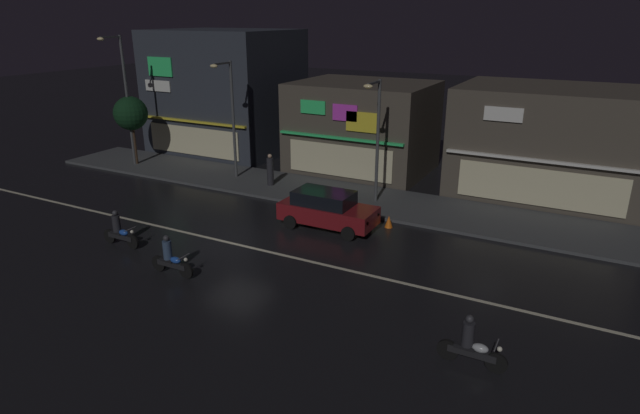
# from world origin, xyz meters

# --- Properties ---
(ground_plane) EXTENTS (140.00, 140.00, 0.00)m
(ground_plane) POSITION_xyz_m (0.00, 0.00, 0.00)
(ground_plane) COLOR black
(lane_divider_stripe) EXTENTS (33.17, 0.16, 0.01)m
(lane_divider_stripe) POSITION_xyz_m (0.00, 0.00, 0.01)
(lane_divider_stripe) COLOR beige
(lane_divider_stripe) RESTS_ON ground
(sidewalk_far) EXTENTS (34.91, 4.35, 0.14)m
(sidewalk_far) POSITION_xyz_m (0.00, 7.56, 0.07)
(sidewalk_far) COLOR #424447
(sidewalk_far) RESTS_ON ground
(storefront_left_block) EXTENTS (7.86, 6.49, 5.27)m
(storefront_left_block) POSITION_xyz_m (0.00, 12.90, 2.63)
(storefront_left_block) COLOR #4C443A
(storefront_left_block) RESTS_ON ground
(storefront_center_block) EXTENTS (8.88, 7.51, 8.06)m
(storefront_center_block) POSITION_xyz_m (-10.48, 13.42, 4.03)
(storefront_center_block) COLOR #2D333D
(storefront_center_block) RESTS_ON ground
(storefront_right_block) EXTENTS (9.41, 6.76, 5.60)m
(storefront_right_block) POSITION_xyz_m (10.47, 13.04, 2.80)
(storefront_right_block) COLOR #4C443A
(storefront_right_block) RESTS_ON ground
(streetlamp_west) EXTENTS (0.44, 1.64, 7.73)m
(streetlamp_west) POSITION_xyz_m (-12.91, 6.74, 4.66)
(streetlamp_west) COLOR #47494C
(streetlamp_west) RESTS_ON sidewalk_far
(streetlamp_mid) EXTENTS (0.44, 1.64, 6.51)m
(streetlamp_mid) POSITION_xyz_m (-5.62, 7.44, 4.02)
(streetlamp_mid) COLOR #47494C
(streetlamp_mid) RESTS_ON sidewalk_far
(streetlamp_east) EXTENTS (0.44, 1.64, 6.01)m
(streetlamp_east) POSITION_xyz_m (3.16, 7.18, 3.76)
(streetlamp_east) COLOR #47494C
(streetlamp_east) RESTS_ON sidewalk_far
(pedestrian_on_sidewalk) EXTENTS (0.37, 0.37, 1.74)m
(pedestrian_on_sidewalk) POSITION_xyz_m (-2.99, 7.25, 0.94)
(pedestrian_on_sidewalk) COLOR #232328
(pedestrian_on_sidewalk) RESTS_ON sidewalk_far
(street_tree) EXTENTS (2.05, 2.05, 4.19)m
(street_tree) POSITION_xyz_m (-12.90, 7.06, 3.28)
(street_tree) COLOR #473323
(street_tree) RESTS_ON sidewalk_far
(parked_car_near_kerb) EXTENTS (4.30, 1.98, 1.67)m
(parked_car_near_kerb) POSITION_xyz_m (2.45, 3.45, 0.87)
(parked_car_near_kerb) COLOR maroon
(parked_car_near_kerb) RESTS_ON ground
(motorcycle_lead) EXTENTS (1.90, 0.60, 1.52)m
(motorcycle_lead) POSITION_xyz_m (-0.48, -3.31, 0.63)
(motorcycle_lead) COLOR black
(motorcycle_lead) RESTS_ON ground
(motorcycle_following) EXTENTS (1.90, 0.60, 1.52)m
(motorcycle_following) POSITION_xyz_m (10.44, -3.65, 0.63)
(motorcycle_following) COLOR black
(motorcycle_following) RESTS_ON ground
(motorcycle_opposite_lane) EXTENTS (1.90, 0.60, 1.52)m
(motorcycle_opposite_lane) POSITION_xyz_m (-4.15, -2.31, 0.63)
(motorcycle_opposite_lane) COLOR black
(motorcycle_opposite_lane) RESTS_ON ground
(traffic_cone) EXTENTS (0.36, 0.36, 0.55)m
(traffic_cone) POSITION_xyz_m (4.90, 4.75, 0.28)
(traffic_cone) COLOR orange
(traffic_cone) RESTS_ON ground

